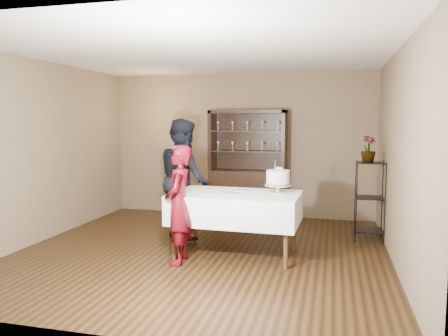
{
  "coord_description": "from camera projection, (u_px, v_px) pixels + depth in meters",
  "views": [
    {
      "loc": [
        1.73,
        -5.64,
        1.78
      ],
      "look_at": [
        0.29,
        0.1,
        1.16
      ],
      "focal_mm": 35.0,
      "sensor_mm": 36.0,
      "label": 1
    }
  ],
  "objects": [
    {
      "name": "woman",
      "position": [
        179.0,
        204.0,
        5.49
      ],
      "size": [
        0.44,
        0.6,
        1.5
      ],
      "primitive_type": "imported",
      "rotation": [
        0.0,
        0.0,
        -1.41
      ],
      "color": "#3E0511",
      "rests_on": "floor"
    },
    {
      "name": "plate_far",
      "position": [
        242.0,
        190.0,
        5.99
      ],
      "size": [
        0.21,
        0.21,
        0.01
      ],
      "primitive_type": "cylinder",
      "rotation": [
        0.0,
        0.0,
        -0.26
      ],
      "color": "silver",
      "rests_on": "cake_table"
    },
    {
      "name": "ceiling",
      "position": [
        201.0,
        52.0,
        5.76
      ],
      "size": [
        5.0,
        5.0,
        0.0
      ],
      "primitive_type": "plane",
      "rotation": [
        3.14,
        0.0,
        0.0
      ],
      "color": "silver",
      "rests_on": "back_wall"
    },
    {
      "name": "wall_right",
      "position": [
        399.0,
        158.0,
        5.3
      ],
      "size": [
        0.02,
        5.0,
        2.7
      ],
      "primitive_type": "cube",
      "color": "#73604A",
      "rests_on": "floor"
    },
    {
      "name": "china_hutch",
      "position": [
        248.0,
        183.0,
        8.1
      ],
      "size": [
        1.4,
        0.48,
        2.0
      ],
      "color": "black",
      "rests_on": "floor"
    },
    {
      "name": "back_wall",
      "position": [
        240.0,
        145.0,
        8.31
      ],
      "size": [
        5.0,
        0.02,
        2.7
      ],
      "primitive_type": "cube",
      "color": "#73604A",
      "rests_on": "floor"
    },
    {
      "name": "cake_table",
      "position": [
        236.0,
        208.0,
        5.83
      ],
      "size": [
        1.71,
        1.08,
        0.84
      ],
      "rotation": [
        0.0,
        0.0,
        -0.03
      ],
      "color": "white",
      "rests_on": "floor"
    },
    {
      "name": "man",
      "position": [
        184.0,
        178.0,
        6.71
      ],
      "size": [
        1.09,
        1.13,
        1.84
      ],
      "primitive_type": "imported",
      "rotation": [
        0.0,
        0.0,
        2.19
      ],
      "color": "black",
      "rests_on": "floor"
    },
    {
      "name": "cake",
      "position": [
        278.0,
        179.0,
        5.81
      ],
      "size": [
        0.36,
        0.36,
        0.48
      ],
      "rotation": [
        0.0,
        0.0,
        0.16
      ],
      "color": "silver",
      "rests_on": "cake_table"
    },
    {
      "name": "floor",
      "position": [
        202.0,
        251.0,
        6.04
      ],
      "size": [
        5.0,
        5.0,
        0.0
      ],
      "primitive_type": "plane",
      "color": "black",
      "rests_on": "ground"
    },
    {
      "name": "plate_near",
      "position": [
        232.0,
        193.0,
        5.75
      ],
      "size": [
        0.25,
        0.25,
        0.01
      ],
      "primitive_type": "cylinder",
      "rotation": [
        0.0,
        0.0,
        -0.25
      ],
      "color": "silver",
      "rests_on": "cake_table"
    },
    {
      "name": "wall_left",
      "position": [
        41.0,
        151.0,
        6.51
      ],
      "size": [
        0.02,
        5.0,
        2.7
      ],
      "primitive_type": "cube",
      "color": "#73604A",
      "rests_on": "floor"
    },
    {
      "name": "potted_plant",
      "position": [
        368.0,
        149.0,
        6.49
      ],
      "size": [
        0.3,
        0.3,
        0.4
      ],
      "primitive_type": "imported",
      "rotation": [
        0.0,
        0.0,
        0.5
      ],
      "color": "#3C622F",
      "rests_on": "plant_etagere"
    },
    {
      "name": "plant_etagere",
      "position": [
        370.0,
        197.0,
        6.58
      ],
      "size": [
        0.42,
        0.42,
        1.2
      ],
      "color": "black",
      "rests_on": "floor"
    }
  ]
}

